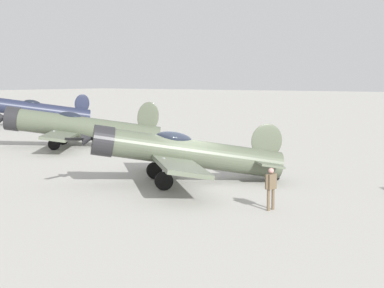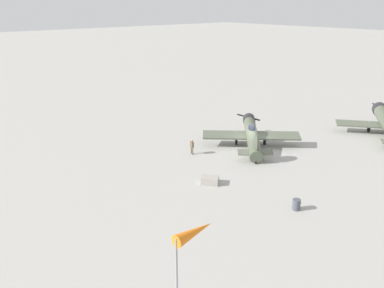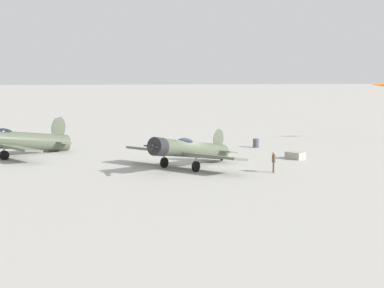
% 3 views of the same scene
% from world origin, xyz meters
% --- Properties ---
extents(ground_plane, '(400.00, 400.00, 0.00)m').
position_xyz_m(ground_plane, '(0.00, 0.00, 0.00)').
color(ground_plane, '#A8A59E').
extents(airplane_foreground, '(8.93, 8.97, 2.79)m').
position_xyz_m(airplane_foreground, '(-0.36, 0.34, 1.42)').
color(airplane_foreground, '#4C5442').
rests_on(airplane_foreground, ground_plane).
extents(airplane_mid_apron, '(9.87, 10.22, 3.37)m').
position_xyz_m(airplane_mid_apron, '(7.33, 15.06, 1.38)').
color(airplane_mid_apron, '#4C5442').
rests_on(airplane_mid_apron, ground_plane).
extents(airplane_far_line, '(9.54, 10.06, 3.29)m').
position_xyz_m(airplane_far_line, '(18.15, 32.29, 1.61)').
color(airplane_far_line, '#1E2338').
rests_on(airplane_far_line, ground_plane).
extents(ground_crew_mechanic, '(0.60, 0.27, 1.55)m').
position_xyz_m(ground_crew_mechanic, '(-3.02, -5.70, 0.94)').
color(ground_crew_mechanic, brown).
rests_on(ground_crew_mechanic, ground_plane).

